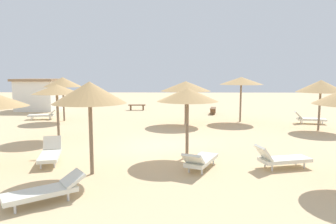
# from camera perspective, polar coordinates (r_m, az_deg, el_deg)

# --- Properties ---
(ground_plane) EXTENTS (80.00, 80.00, 0.00)m
(ground_plane) POSITION_cam_1_polar(r_m,az_deg,el_deg) (12.89, -0.26, -6.96)
(ground_plane) COLOR #D1B284
(parasol_1) EXTENTS (2.66, 2.66, 2.83)m
(parasol_1) POSITION_cam_1_polar(r_m,az_deg,el_deg) (18.94, 26.89, 4.36)
(parasol_1) COLOR #75604C
(parasol_1) RESTS_ON ground
(parasol_2) EXTENTS (2.30, 2.30, 2.63)m
(parasol_2) POSITION_cam_1_polar(r_m,az_deg,el_deg) (11.30, 3.68, 3.22)
(parasol_2) COLOR #75604C
(parasol_2) RESTS_ON ground
(parasol_4) EXTENTS (2.25, 2.25, 2.92)m
(parasol_4) POSITION_cam_1_polar(r_m,az_deg,el_deg) (9.58, -14.57, 3.51)
(parasol_4) COLOR #75604C
(parasol_4) RESTS_ON ground
(parasol_5) EXTENTS (2.49, 2.49, 2.95)m
(parasol_5) POSITION_cam_1_polar(r_m,az_deg,el_deg) (21.46, -19.26, 5.33)
(parasol_5) COLOR #75604C
(parasol_5) RESTS_ON ground
(parasol_6) EXTENTS (2.29, 2.29, 2.65)m
(parasol_6) POSITION_cam_1_polar(r_m,az_deg,el_deg) (15.63, -20.27, 4.01)
(parasol_6) COLOR #75604C
(parasol_6) RESTS_ON ground
(parasol_7) EXTENTS (3.12, 3.12, 2.71)m
(parasol_7) POSITION_cam_1_polar(r_m,az_deg,el_deg) (18.89, 3.36, 4.88)
(parasol_7) COLOR #75604C
(parasol_7) RESTS_ON ground
(parasol_8) EXTENTS (2.82, 2.82, 2.96)m
(parasol_8) POSITION_cam_1_polar(r_m,az_deg,el_deg) (20.55, 13.65, 5.71)
(parasol_8) COLOR #75604C
(parasol_8) RESTS_ON ground
(lounger_0) EXTENTS (1.95, 1.07, 0.81)m
(lounger_0) POSITION_cam_1_polar(r_m,az_deg,el_deg) (10.94, 20.57, -8.23)
(lounger_0) COLOR silver
(lounger_0) RESTS_ON ground
(lounger_1) EXTENTS (1.96, 1.01, 0.77)m
(lounger_1) POSITION_cam_1_polar(r_m,az_deg,el_deg) (21.34, 25.09, -1.14)
(lounger_1) COLOR silver
(lounger_1) RESTS_ON ground
(lounger_2) EXTENTS (1.37, 1.98, 0.72)m
(lounger_2) POSITION_cam_1_polar(r_m,az_deg,el_deg) (10.18, 6.12, -9.00)
(lounger_2) COLOR silver
(lounger_2) RESTS_ON ground
(lounger_3) EXTENTS (1.10, 1.95, 0.81)m
(lounger_3) POSITION_cam_1_polar(r_m,az_deg,el_deg) (11.70, -21.34, -7.27)
(lounger_3) COLOR silver
(lounger_3) RESTS_ON ground
(lounger_4) EXTENTS (1.91, 1.66, 0.64)m
(lounger_4) POSITION_cam_1_polar(r_m,az_deg,el_deg) (8.21, -22.01, -13.53)
(lounger_4) COLOR silver
(lounger_4) RESTS_ON ground
(lounger_5) EXTENTS (1.98, 1.02, 0.72)m
(lounger_5) POSITION_cam_1_polar(r_m,az_deg,el_deg) (22.92, -22.49, -0.49)
(lounger_5) COLOR silver
(lounger_5) RESTS_ON ground
(bench_0) EXTENTS (1.52, 0.46, 0.49)m
(bench_0) POSITION_cam_1_polar(r_m,az_deg,el_deg) (26.78, -5.88, 1.10)
(bench_0) COLOR brown
(bench_0) RESTS_ON ground
(bench_1) EXTENTS (0.67, 1.55, 0.49)m
(bench_1) POSITION_cam_1_polar(r_m,az_deg,el_deg) (24.35, 8.49, 0.46)
(bench_1) COLOR brown
(bench_1) RESTS_ON ground
(beach_cabana) EXTENTS (3.60, 3.49, 2.75)m
(beach_cabana) POSITION_cam_1_polar(r_m,az_deg,el_deg) (28.97, -23.08, 3.11)
(beach_cabana) COLOR white
(beach_cabana) RESTS_ON ground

